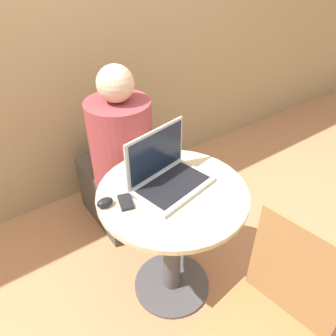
% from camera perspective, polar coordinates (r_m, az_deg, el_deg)
% --- Properties ---
extents(ground_plane, '(12.00, 12.00, 0.00)m').
position_cam_1_polar(ground_plane, '(2.08, 0.64, -19.61)').
color(ground_plane, tan).
extents(back_wall, '(7.00, 0.05, 2.60)m').
position_cam_1_polar(back_wall, '(2.25, -18.29, 23.77)').
color(back_wall, tan).
rests_on(back_wall, ground_plane).
extents(round_table, '(0.72, 0.72, 0.73)m').
position_cam_1_polar(round_table, '(1.69, 0.75, -10.02)').
color(round_table, '#4C4C51').
rests_on(round_table, ground_plane).
extents(laptop, '(0.40, 0.31, 0.27)m').
position_cam_1_polar(laptop, '(1.54, -0.18, -1.08)').
color(laptop, '#B7B7BC').
rests_on(laptop, round_table).
extents(cell_phone, '(0.08, 0.11, 0.02)m').
position_cam_1_polar(cell_phone, '(1.47, -7.39, -5.90)').
color(cell_phone, black).
rests_on(cell_phone, round_table).
extents(computer_mouse, '(0.08, 0.05, 0.04)m').
position_cam_1_polar(computer_mouse, '(1.47, -10.93, -5.92)').
color(computer_mouse, black).
rests_on(computer_mouse, round_table).
extents(chair_empty, '(0.45, 0.45, 0.92)m').
position_cam_1_polar(chair_empty, '(1.46, 16.95, -24.89)').
color(chair_empty, '#9E7042').
rests_on(chair_empty, ground_plane).
extents(person_seated, '(0.38, 0.58, 1.16)m').
position_cam_1_polar(person_seated, '(2.14, -8.53, 0.24)').
color(person_seated, '#4C4742').
rests_on(person_seated, ground_plane).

